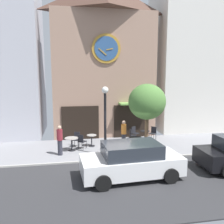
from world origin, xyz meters
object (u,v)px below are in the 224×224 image
Objects in this scene: pedestrian_maroon at (60,140)px; cafe_table_leftmost at (145,135)px; cafe_chair_mid_row at (153,132)px; parked_car_white at (131,161)px; cafe_chair_left_end at (82,140)px; cafe_chair_corner at (77,138)px; cafe_table_center_left at (135,141)px; street_lamp at (105,121)px; cafe_chair_facing_street at (132,135)px; cafe_chair_facing_wall at (135,132)px; cafe_table_center at (92,139)px; pedestrian_orange at (124,134)px; cafe_table_near_curb at (72,141)px; street_tree at (147,102)px.

cafe_table_leftmost is at bearing 16.95° from pedestrian_maroon.
parked_car_white reaches higher than cafe_chair_mid_row.
cafe_chair_corner is at bearing 115.44° from cafe_chair_left_end.
cafe_table_center_left is at bearing 71.80° from parked_car_white.
cafe_chair_mid_row is at bearing 35.32° from street_lamp.
cafe_chair_facing_street is at bearing 74.91° from parked_car_white.
cafe_chair_facing_street is (2.10, 2.22, -1.40)m from street_lamp.
cafe_chair_left_end is at bearing -166.09° from cafe_chair_mid_row.
cafe_chair_facing_street is (0.19, 1.51, -0.03)m from cafe_table_center_left.
pedestrian_maroon reaches higher than cafe_table_leftmost.
cafe_chair_facing_wall is 3.99m from cafe_chair_left_end.
cafe_table_leftmost is at bearing 2.57° from cafe_chair_corner.
cafe_table_leftmost is 5.69m from pedestrian_maroon.
cafe_chair_facing_wall is at bearing 73.31° from parked_car_white.
cafe_chair_facing_street is (2.68, 0.35, 0.06)m from cafe_table_center.
cafe_table_center is 0.90× the size of cafe_table_center_left.
cafe_table_center is 2.76m from cafe_table_center_left.
cafe_chair_mid_row reaches higher than cafe_table_center_left.
cafe_chair_left_end is at bearing 177.41° from pedestrian_orange.
cafe_table_near_curb is at bearing -168.29° from cafe_table_leftmost.
street_tree is 2.36× the size of pedestrian_orange.
cafe_table_near_curb is at bearing -165.28° from cafe_chair_facing_street.
cafe_chair_facing_wall reaches higher than cafe_table_center.
cafe_chair_corner is 2.94m from pedestrian_orange.
street_tree reaches higher than pedestrian_orange.
cafe_chair_left_end is at bearing -166.17° from cafe_chair_facing_street.
cafe_chair_facing_street is 4.88m from pedestrian_maroon.
street_lamp is 2.28× the size of pedestrian_maroon.
parked_car_white reaches higher than cafe_table_near_curb.
cafe_chair_mid_row and cafe_chair_facing_street have the same top height.
street_tree reaches higher than cafe_table_leftmost.
cafe_table_near_curb is 3.17m from pedestrian_orange.
cafe_chair_facing_wall is (0.55, 2.19, -0.03)m from cafe_table_center_left.
cafe_chair_facing_street is 1.26m from pedestrian_orange.
cafe_table_leftmost is (4.79, 0.99, -0.08)m from cafe_table_near_curb.
parked_car_white reaches higher than cafe_table_center_left.
cafe_chair_mid_row is at bearing 29.42° from pedestrian_orange.
cafe_table_center_left is 3.94m from parked_car_white.
cafe_table_near_curb is 0.99× the size of cafe_table_center_left.
pedestrian_maroon reaches higher than parked_car_white.
cafe_chair_mid_row is at bearing 18.76° from pedestrian_maroon.
cafe_chair_mid_row is 1.65m from cafe_chair_facing_street.
pedestrian_orange reaches higher than cafe_chair_corner.
cafe_chair_facing_wall reaches higher than cafe_table_center_left.
cafe_table_near_curb is 4.91m from parked_car_white.
cafe_table_center_left is at bearing -7.27° from cafe_table_near_curb.
cafe_chair_mid_row is 2.74m from pedestrian_orange.
cafe_chair_corner reaches higher than cafe_table_center_left.
street_tree reaches higher than cafe_chair_corner.
cafe_table_near_curb is at bearing -158.18° from cafe_chair_facing_wall.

